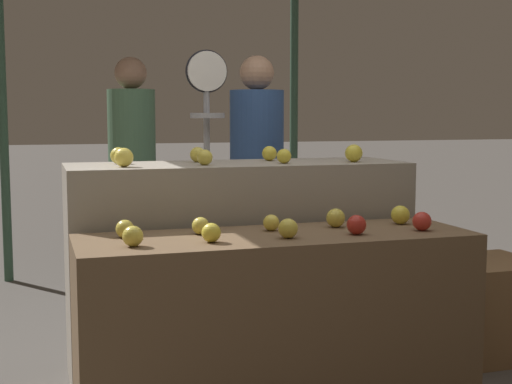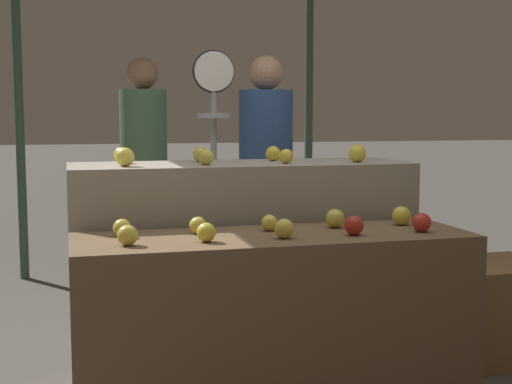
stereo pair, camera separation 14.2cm
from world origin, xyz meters
The scene contains 23 objects.
display_counter_front centered at (0.00, 0.00, 0.40)m, with size 1.69×0.55×0.80m, color brown.
display_counter_back centered at (0.00, 0.60, 0.53)m, with size 1.69×0.55×1.06m, color gray.
apple_front_0 centered at (-0.62, -0.10, 0.84)m, with size 0.08×0.08×0.08m, color gold.
apple_front_1 centered at (-0.31, -0.10, 0.84)m, with size 0.08×0.08×0.08m, color gold.
apple_front_2 centered at (0.01, -0.10, 0.84)m, with size 0.08×0.08×0.08m, color gold.
apple_front_3 centered at (0.32, -0.10, 0.84)m, with size 0.08×0.08×0.08m, color #AD281E.
apple_front_4 centered at (0.63, -0.10, 0.84)m, with size 0.08×0.08×0.08m, color #B72D23.
apple_front_5 centered at (-0.63, 0.10, 0.84)m, with size 0.08×0.08×0.08m, color gold.
apple_front_6 centered at (-0.31, 0.10, 0.83)m, with size 0.07×0.07×0.07m, color gold.
apple_front_7 centered at (0.01, 0.10, 0.83)m, with size 0.07×0.07×0.07m, color yellow.
apple_front_8 centered at (0.31, 0.10, 0.84)m, with size 0.09×0.09×0.09m, color gold.
apple_front_9 centered at (0.64, 0.10, 0.84)m, with size 0.09×0.09×0.09m, color gold.
apple_back_0 centered at (-0.58, 0.48, 1.11)m, with size 0.09×0.09×0.09m, color yellow.
apple_back_1 centered at (-0.20, 0.48, 1.10)m, with size 0.08×0.08×0.08m, color gold.
apple_back_2 centered at (0.20, 0.49, 1.10)m, with size 0.07×0.07×0.07m, color gold.
apple_back_3 centered at (0.58, 0.49, 1.11)m, with size 0.09×0.09×0.09m, color gold.
apple_back_4 centered at (-0.58, 0.71, 1.10)m, with size 0.08×0.08×0.08m, color gold.
apple_back_5 centered at (-0.18, 0.70, 1.10)m, with size 0.08×0.08×0.08m, color gold.
apple_back_6 centered at (0.20, 0.70, 1.10)m, with size 0.08×0.08×0.08m, color gold.
produce_scale centered at (-0.01, 1.24, 1.20)m, with size 0.25×0.20×1.68m.
person_vendor_at_scale centered at (0.40, 1.58, 0.97)m, with size 0.39×0.39×1.68m.
person_customer_left centered at (-0.32, 2.22, 0.99)m, with size 0.40×0.40×1.70m.
wooden_crate_side centered at (1.36, 0.43, 0.26)m, with size 0.52×0.52×0.52m, color olive.
Camera 2 is at (-0.84, -2.86, 1.30)m, focal length 50.00 mm.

